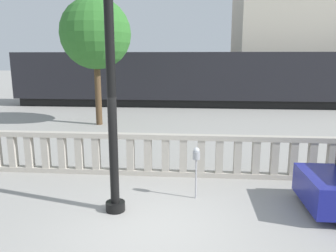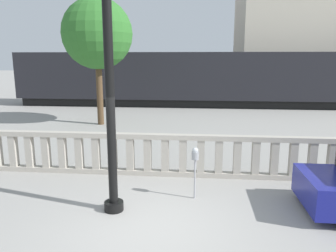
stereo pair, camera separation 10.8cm
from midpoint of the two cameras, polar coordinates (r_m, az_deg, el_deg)
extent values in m
plane|color=gray|center=(6.76, -3.34, -17.31)|extent=(160.00, 160.00, 0.00)
cube|color=#ADA599|center=(9.42, -0.75, -8.18)|extent=(17.87, 0.24, 0.14)
cube|color=#ADA599|center=(9.11, -0.77, -1.88)|extent=(17.87, 0.24, 0.14)
cube|color=#ADA599|center=(10.66, -25.65, -3.99)|extent=(0.20, 0.20, 0.92)
cube|color=#ADA599|center=(10.42, -23.27, -4.13)|extent=(0.20, 0.20, 0.92)
cube|color=#ADA599|center=(10.20, -20.79, -4.27)|extent=(0.20, 0.20, 0.92)
cube|color=#ADA599|center=(9.99, -18.19, -4.41)|extent=(0.20, 0.20, 0.92)
cube|color=#ADA599|center=(9.81, -15.50, -4.54)|extent=(0.20, 0.20, 0.92)
cube|color=#ADA599|center=(9.65, -12.70, -4.67)|extent=(0.20, 0.20, 0.92)
cube|color=#ADA599|center=(9.51, -9.82, -4.79)|extent=(0.20, 0.20, 0.92)
cube|color=#ADA599|center=(9.40, -6.86, -4.90)|extent=(0.20, 0.20, 0.92)
cube|color=#ADA599|center=(9.31, -3.84, -5.00)|extent=(0.20, 0.20, 0.92)
cube|color=#ADA599|center=(9.25, -0.76, -5.08)|extent=(0.20, 0.20, 0.92)
cube|color=#ADA599|center=(9.22, 2.34, -5.16)|extent=(0.20, 0.20, 0.92)
cube|color=#ADA599|center=(9.21, 5.46, -5.21)|extent=(0.20, 0.20, 0.92)
cube|color=#ADA599|center=(9.23, 8.58, -5.26)|extent=(0.20, 0.20, 0.92)
cube|color=#ADA599|center=(9.28, 11.68, -5.28)|extent=(0.20, 0.20, 0.92)
cube|color=#ADA599|center=(9.35, 14.73, -5.29)|extent=(0.20, 0.20, 0.92)
cube|color=#ADA599|center=(9.45, 17.73, -5.29)|extent=(0.20, 0.20, 0.92)
cube|color=#ADA599|center=(9.57, 20.66, -5.27)|extent=(0.20, 0.20, 0.92)
cube|color=#ADA599|center=(9.72, 23.50, -5.25)|extent=(0.20, 0.20, 0.92)
cube|color=#ADA599|center=(9.90, 26.26, -5.20)|extent=(0.20, 0.20, 0.92)
cylinder|color=black|center=(7.47, -9.56, -13.60)|extent=(0.42, 0.42, 0.20)
cylinder|color=black|center=(6.77, -10.53, 12.57)|extent=(0.19, 0.19, 6.40)
cylinder|color=#99999E|center=(7.84, 4.49, -9.17)|extent=(0.04, 0.04, 0.97)
cylinder|color=gray|center=(7.66, 4.56, -5.15)|extent=(0.17, 0.17, 0.18)
sphere|color=#B2B7BC|center=(7.62, 4.58, -4.24)|extent=(0.14, 0.14, 0.14)
cylinder|color=black|center=(8.76, 25.61, -9.28)|extent=(0.62, 0.18, 0.62)
cube|color=black|center=(23.11, 7.50, 4.17)|extent=(26.74, 2.33, 0.55)
cube|color=black|center=(22.95, 7.62, 8.71)|extent=(27.28, 2.91, 3.12)
cube|color=black|center=(34.14, 7.24, 6.59)|extent=(28.47, 2.17, 0.55)
cube|color=brown|center=(34.03, 7.33, 9.83)|extent=(29.05, 2.71, 3.31)
cube|color=beige|center=(29.42, 25.55, 14.22)|extent=(13.80, 7.73, 10.25)
cylinder|color=#4C3823|center=(16.66, -12.25, 5.61)|extent=(0.31, 0.31, 3.16)
sphere|color=#2D6B28|center=(16.61, -12.69, 15.43)|extent=(3.39, 3.39, 3.39)
camera|label=1|loc=(0.05, -90.31, -0.06)|focal=35.00mm
camera|label=2|loc=(0.05, 89.69, 0.06)|focal=35.00mm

